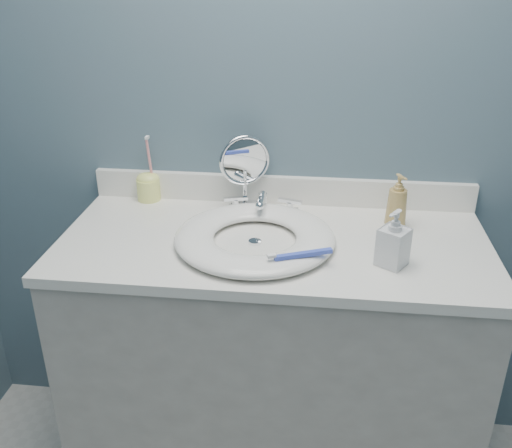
# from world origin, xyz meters

# --- Properties ---
(back_wall) EXTENTS (2.20, 0.02, 2.40)m
(back_wall) POSITION_xyz_m (0.00, 1.25, 1.20)
(back_wall) COLOR slate
(back_wall) RESTS_ON ground
(vanity_cabinet) EXTENTS (1.20, 0.55, 0.85)m
(vanity_cabinet) POSITION_xyz_m (0.00, 0.97, 0.42)
(vanity_cabinet) COLOR #BDB6AD
(vanity_cabinet) RESTS_ON ground
(countertop) EXTENTS (1.22, 0.57, 0.03)m
(countertop) POSITION_xyz_m (0.00, 0.97, 0.86)
(countertop) COLOR white
(countertop) RESTS_ON vanity_cabinet
(backsplash) EXTENTS (1.22, 0.02, 0.09)m
(backsplash) POSITION_xyz_m (0.00, 1.24, 0.93)
(backsplash) COLOR white
(backsplash) RESTS_ON countertop
(basin) EXTENTS (0.45, 0.45, 0.04)m
(basin) POSITION_xyz_m (-0.05, 0.94, 0.90)
(basin) COLOR white
(basin) RESTS_ON countertop
(drain) EXTENTS (0.04, 0.04, 0.01)m
(drain) POSITION_xyz_m (-0.05, 0.94, 0.88)
(drain) COLOR silver
(drain) RESTS_ON countertop
(faucet) EXTENTS (0.25, 0.13, 0.07)m
(faucet) POSITION_xyz_m (-0.05, 1.14, 0.91)
(faucet) COLOR silver
(faucet) RESTS_ON countertop
(makeup_mirror) EXTENTS (0.15, 0.09, 0.24)m
(makeup_mirror) POSITION_xyz_m (-0.11, 1.19, 1.01)
(makeup_mirror) COLOR silver
(makeup_mirror) RESTS_ON countertop
(soap_bottle_amber) EXTENTS (0.09, 0.09, 0.16)m
(soap_bottle_amber) POSITION_xyz_m (0.35, 1.10, 0.96)
(soap_bottle_amber) COLOR tan
(soap_bottle_amber) RESTS_ON countertop
(soap_bottle_clear) EXTENTS (0.10, 0.10, 0.15)m
(soap_bottle_clear) POSITION_xyz_m (0.32, 0.87, 0.96)
(soap_bottle_clear) COLOR silver
(soap_bottle_clear) RESTS_ON countertop
(toothbrush_holder) EXTENTS (0.08, 0.08, 0.22)m
(toothbrush_holder) POSITION_xyz_m (-0.43, 1.21, 0.93)
(toothbrush_holder) COLOR #F8FF7F
(toothbrush_holder) RESTS_ON countertop
(toothbrush_lying) EXTENTS (0.17, 0.08, 0.02)m
(toothbrush_lying) POSITION_xyz_m (0.08, 0.81, 0.92)
(toothbrush_lying) COLOR blue
(toothbrush_lying) RESTS_ON basin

